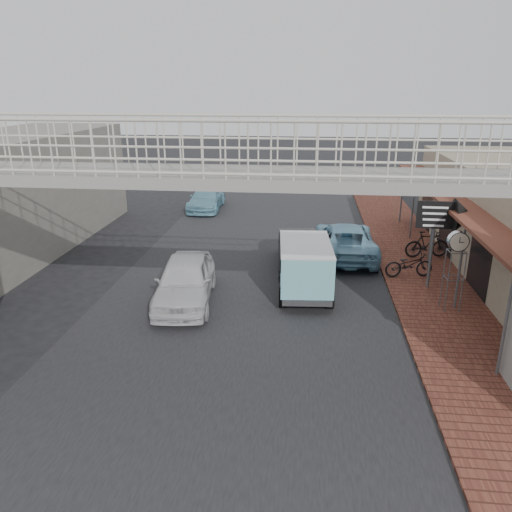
% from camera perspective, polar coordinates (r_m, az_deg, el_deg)
% --- Properties ---
extents(ground, '(120.00, 120.00, 0.00)m').
position_cam_1_polar(ground, '(16.19, -1.74, -6.60)').
color(ground, black).
rests_on(ground, ground).
extents(road_strip, '(10.00, 60.00, 0.01)m').
position_cam_1_polar(road_strip, '(16.19, -1.74, -6.59)').
color(road_strip, black).
rests_on(road_strip, ground).
extents(sidewalk, '(3.00, 40.00, 0.10)m').
position_cam_1_polar(sidewalk, '(19.30, 19.07, -3.20)').
color(sidewalk, brown).
rests_on(sidewalk, ground).
extents(footbridge, '(16.40, 2.40, 6.34)m').
position_cam_1_polar(footbridge, '(11.32, -4.66, -0.71)').
color(footbridge, gray).
rests_on(footbridge, ground).
extents(building_far_left, '(5.00, 14.00, 5.00)m').
position_cam_1_polar(building_far_left, '(24.69, -26.06, 6.55)').
color(building_far_left, gray).
rests_on(building_far_left, ground).
extents(white_hatchback, '(2.30, 4.71, 1.55)m').
position_cam_1_polar(white_hatchback, '(16.92, -8.12, -2.78)').
color(white_hatchback, silver).
rests_on(white_hatchback, ground).
extents(dark_sedan, '(1.81, 4.43, 1.43)m').
position_cam_1_polar(dark_sedan, '(19.95, 4.74, 0.55)').
color(dark_sedan, black).
rests_on(dark_sedan, ground).
extents(angkot_curb, '(2.53, 5.27, 1.45)m').
position_cam_1_polar(angkot_curb, '(21.65, 10.16, 1.82)').
color(angkot_curb, '#70A7C2').
rests_on(angkot_curb, ground).
extents(angkot_far, '(1.88, 4.44, 1.28)m').
position_cam_1_polar(angkot_far, '(29.89, -5.69, 6.56)').
color(angkot_far, '#6BA4BA').
rests_on(angkot_far, ground).
extents(angkot_van, '(2.02, 3.99, 1.90)m').
position_cam_1_polar(angkot_van, '(17.41, 5.60, -0.52)').
color(angkot_van, black).
rests_on(angkot_van, ground).
extents(motorcycle_near, '(1.92, 0.99, 0.96)m').
position_cam_1_polar(motorcycle_near, '(19.66, 17.08, -0.94)').
color(motorcycle_near, black).
rests_on(motorcycle_near, sidewalk).
extents(motorcycle_far, '(1.96, 0.91, 1.13)m').
position_cam_1_polar(motorcycle_far, '(22.11, 18.97, 1.28)').
color(motorcycle_far, black).
rests_on(motorcycle_far, sidewalk).
extents(street_clock, '(0.65, 0.54, 2.62)m').
position_cam_1_polar(street_clock, '(16.71, 22.04, 1.17)').
color(street_clock, '#59595B').
rests_on(street_clock, sidewalk).
extents(arrow_sign, '(1.89, 1.20, 3.26)m').
position_cam_1_polar(arrow_sign, '(18.41, 22.29, 4.16)').
color(arrow_sign, '#59595B').
rests_on(arrow_sign, sidewalk).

